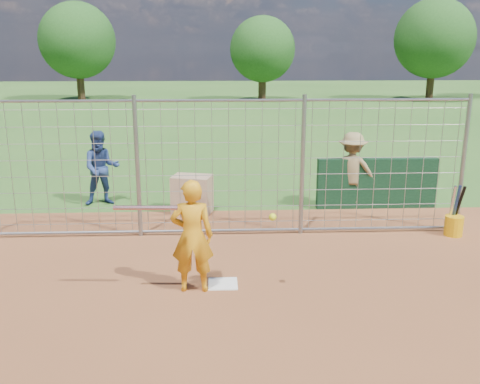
{
  "coord_description": "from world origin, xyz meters",
  "views": [
    {
      "loc": [
        -0.08,
        -7.49,
        3.4
      ],
      "look_at": [
        0.3,
        0.8,
        1.15
      ],
      "focal_mm": 40.0,
      "sensor_mm": 36.0,
      "label": 1
    }
  ],
  "objects_px": {
    "batter": "(192,236)",
    "bystander_a": "(101,168)",
    "bystander_c": "(352,170)",
    "bucket_with_bats": "(454,223)",
    "equipment_bin": "(192,194)"
  },
  "relations": [
    {
      "from": "batter",
      "to": "bystander_c",
      "type": "xyz_separation_m",
      "value": [
        3.28,
        4.02,
        0.0
      ]
    },
    {
      "from": "bystander_c",
      "to": "bystander_a",
      "type": "bearing_deg",
      "value": 8.59
    },
    {
      "from": "bystander_a",
      "to": "equipment_bin",
      "type": "distance_m",
      "value": 2.18
    },
    {
      "from": "batter",
      "to": "bucket_with_bats",
      "type": "bearing_deg",
      "value": -155.28
    },
    {
      "from": "bystander_a",
      "to": "equipment_bin",
      "type": "relative_size",
      "value": 2.07
    },
    {
      "from": "batter",
      "to": "bystander_a",
      "type": "bearing_deg",
      "value": -63.46
    },
    {
      "from": "batter",
      "to": "bystander_a",
      "type": "xyz_separation_m",
      "value": [
        -2.18,
        4.51,
        0.0
      ]
    },
    {
      "from": "bucket_with_bats",
      "to": "equipment_bin",
      "type": "bearing_deg",
      "value": 161.26
    },
    {
      "from": "batter",
      "to": "bystander_a",
      "type": "relative_size",
      "value": 1.0
    },
    {
      "from": "bystander_a",
      "to": "bucket_with_bats",
      "type": "height_order",
      "value": "bystander_a"
    },
    {
      "from": "bystander_a",
      "to": "bucket_with_bats",
      "type": "distance_m",
      "value": 7.37
    },
    {
      "from": "bystander_a",
      "to": "bystander_c",
      "type": "distance_m",
      "value": 5.49
    },
    {
      "from": "bucket_with_bats",
      "to": "bystander_a",
      "type": "bearing_deg",
      "value": 161.04
    },
    {
      "from": "bystander_c",
      "to": "bucket_with_bats",
      "type": "xyz_separation_m",
      "value": [
        1.48,
        -1.9,
        -0.59
      ]
    },
    {
      "from": "batter",
      "to": "bystander_c",
      "type": "bearing_deg",
      "value": -128.52
    }
  ]
}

